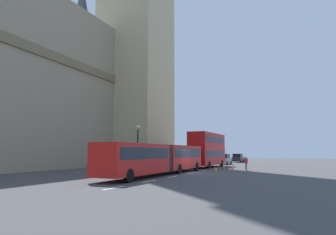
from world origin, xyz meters
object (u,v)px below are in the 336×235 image
(articulated_bus, at_px, (160,157))
(double_decker_bus, at_px, (208,148))
(sedan_lead, at_px, (224,159))
(sedan_trailing, at_px, (238,158))
(traffic_cone_middle, at_px, (224,168))
(traffic_cone_west, at_px, (216,169))
(street_lamp, at_px, (138,144))
(traffic_cone_east, at_px, (232,167))
(pedestrian_near_cones, at_px, (246,163))

(articulated_bus, bearing_deg, double_decker_bus, 0.01)
(sedan_lead, bearing_deg, sedan_trailing, -2.18)
(sedan_trailing, relative_size, traffic_cone_middle, 7.59)
(sedan_trailing, distance_m, traffic_cone_west, 30.83)
(articulated_bus, xyz_separation_m, street_lamp, (3.49, 4.51, 1.31))
(sedan_lead, xyz_separation_m, traffic_cone_east, (-14.19, -4.52, -0.63))
(double_decker_bus, xyz_separation_m, traffic_cone_west, (-9.52, -3.78, -2.43))
(double_decker_bus, distance_m, sedan_lead, 10.88)
(articulated_bus, height_order, traffic_cone_east, articulated_bus)
(traffic_cone_west, bearing_deg, pedestrian_near_cones, -35.78)
(articulated_bus, xyz_separation_m, double_decker_bus, (16.00, 0.00, 0.96))
(double_decker_bus, distance_m, traffic_cone_west, 10.53)
(street_lamp, bearing_deg, articulated_bus, -127.76)
(double_decker_bus, height_order, pedestrian_near_cones, double_decker_bus)
(sedan_trailing, distance_m, pedestrian_near_cones, 27.62)
(sedan_lead, relative_size, traffic_cone_middle, 7.59)
(traffic_cone_west, distance_m, pedestrian_near_cones, 4.61)
(traffic_cone_west, relative_size, pedestrian_near_cones, 0.34)
(double_decker_bus, xyz_separation_m, street_lamp, (-12.51, 4.50, 0.35))
(double_decker_bus, height_order, sedan_trailing, double_decker_bus)
(street_lamp, bearing_deg, double_decker_bus, -19.80)
(double_decker_bus, distance_m, traffic_cone_east, 6.03)
(articulated_bus, distance_m, street_lamp, 5.85)
(articulated_bus, distance_m, traffic_cone_east, 13.35)
(sedan_trailing, bearing_deg, traffic_cone_middle, -172.51)
(traffic_cone_middle, height_order, pedestrian_near_cones, pedestrian_near_cones)
(sedan_trailing, xyz_separation_m, pedestrian_near_cones, (-26.90, -6.27, -0.00))
(sedan_trailing, bearing_deg, pedestrian_near_cones, -166.87)
(sedan_lead, distance_m, sedan_trailing, 10.36)
(street_lamp, bearing_deg, traffic_cone_west, -70.16)
(double_decker_bus, bearing_deg, traffic_cone_east, -128.73)
(sedan_lead, distance_m, traffic_cone_middle, 16.43)
(sedan_trailing, bearing_deg, street_lamp, 172.07)
(sedan_lead, height_order, sedan_trailing, same)
(traffic_cone_middle, distance_m, pedestrian_near_cones, 2.95)
(traffic_cone_middle, xyz_separation_m, pedestrian_near_cones, (-0.58, -2.82, 0.63))
(traffic_cone_west, height_order, pedestrian_near_cones, pedestrian_near_cones)
(traffic_cone_east, relative_size, street_lamp, 0.11)
(double_decker_bus, distance_m, pedestrian_near_cones, 8.87)
(articulated_bus, height_order, street_lamp, street_lamp)
(sedan_lead, bearing_deg, traffic_cone_west, -168.84)
(articulated_bus, xyz_separation_m, pedestrian_near_cones, (10.19, -6.45, -0.83))
(pedestrian_near_cones, bearing_deg, articulated_bus, 147.66)
(pedestrian_near_cones, bearing_deg, double_decker_bus, 48.00)
(articulated_bus, height_order, sedan_lead, articulated_bus)
(traffic_cone_west, xyz_separation_m, traffic_cone_middle, (4.29, 0.14, 0.00))
(double_decker_bus, bearing_deg, articulated_bus, -179.99)
(articulated_bus, distance_m, double_decker_bus, 16.03)
(articulated_bus, distance_m, sedan_lead, 26.75)
(sedan_lead, height_order, traffic_cone_west, sedan_lead)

